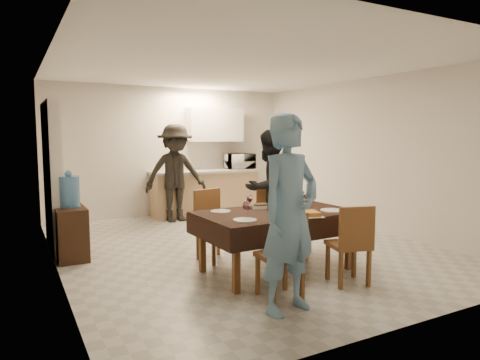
# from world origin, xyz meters

# --- Properties ---
(floor) EXTENTS (5.00, 6.00, 0.02)m
(floor) POSITION_xyz_m (0.00, 0.00, 0.00)
(floor) COLOR #B9B8B3
(floor) RESTS_ON ground
(ceiling) EXTENTS (5.00, 6.00, 0.02)m
(ceiling) POSITION_xyz_m (0.00, 0.00, 2.60)
(ceiling) COLOR white
(ceiling) RESTS_ON wall_back
(wall_back) EXTENTS (5.00, 0.02, 2.60)m
(wall_back) POSITION_xyz_m (0.00, 3.00, 1.30)
(wall_back) COLOR beige
(wall_back) RESTS_ON floor
(wall_front) EXTENTS (5.00, 0.02, 2.60)m
(wall_front) POSITION_xyz_m (0.00, -3.00, 1.30)
(wall_front) COLOR beige
(wall_front) RESTS_ON floor
(wall_left) EXTENTS (0.02, 6.00, 2.60)m
(wall_left) POSITION_xyz_m (-2.50, 0.00, 1.30)
(wall_left) COLOR beige
(wall_left) RESTS_ON floor
(wall_right) EXTENTS (0.02, 6.00, 2.60)m
(wall_right) POSITION_xyz_m (2.50, 0.00, 1.30)
(wall_right) COLOR beige
(wall_right) RESTS_ON floor
(stub_partition) EXTENTS (0.15, 1.40, 2.10)m
(stub_partition) POSITION_xyz_m (-2.42, 1.20, 1.05)
(stub_partition) COLOR silver
(stub_partition) RESTS_ON floor
(kitchen_base_cabinet) EXTENTS (2.20, 0.60, 0.86)m
(kitchen_base_cabinet) POSITION_xyz_m (0.60, 2.68, 0.43)
(kitchen_base_cabinet) COLOR tan
(kitchen_base_cabinet) RESTS_ON floor
(kitchen_worktop) EXTENTS (2.24, 0.64, 0.05)m
(kitchen_worktop) POSITION_xyz_m (0.60, 2.68, 0.89)
(kitchen_worktop) COLOR #AEAEA9
(kitchen_worktop) RESTS_ON kitchen_base_cabinet
(upper_cabinet) EXTENTS (1.20, 0.34, 0.70)m
(upper_cabinet) POSITION_xyz_m (0.90, 2.82, 1.85)
(upper_cabinet) COLOR white
(upper_cabinet) RESTS_ON wall_back
(dining_table) EXTENTS (1.89, 1.15, 0.72)m
(dining_table) POSITION_xyz_m (-0.17, -1.19, 0.69)
(dining_table) COLOR black
(dining_table) RESTS_ON floor
(chair_near_left) EXTENTS (0.42, 0.42, 0.48)m
(chair_near_left) POSITION_xyz_m (-0.62, -2.02, 0.54)
(chair_near_left) COLOR brown
(chair_near_left) RESTS_ON floor
(chair_near_right) EXTENTS (0.49, 0.50, 0.48)m
(chair_near_right) POSITION_xyz_m (0.28, -2.02, 0.54)
(chair_near_right) COLOR brown
(chair_near_right) RESTS_ON floor
(chair_far_left) EXTENTS (0.50, 0.50, 0.50)m
(chair_far_left) POSITION_xyz_m (-0.62, -0.52, 0.56)
(chair_far_left) COLOR brown
(chair_far_left) RESTS_ON floor
(chair_far_right) EXTENTS (0.53, 0.54, 0.50)m
(chair_far_right) POSITION_xyz_m (0.28, -0.52, 0.56)
(chair_far_right) COLOR brown
(chair_far_right) RESTS_ON floor
(console) EXTENTS (0.37, 0.75, 0.69)m
(console) POSITION_xyz_m (-2.28, 0.56, 0.35)
(console) COLOR black
(console) RESTS_ON floor
(water_jug) EXTENTS (0.27, 0.27, 0.41)m
(water_jug) POSITION_xyz_m (-2.28, 0.56, 0.89)
(water_jug) COLOR #4D87C9
(water_jug) RESTS_ON console
(wine_bottle) EXTENTS (0.08, 0.08, 0.33)m
(wine_bottle) POSITION_xyz_m (-0.22, -1.14, 0.89)
(wine_bottle) COLOR black
(wine_bottle) RESTS_ON dining_table
(water_pitcher) EXTENTS (0.13, 0.13, 0.20)m
(water_pitcher) POSITION_xyz_m (0.18, -1.24, 0.82)
(water_pitcher) COLOR white
(water_pitcher) RESTS_ON dining_table
(savoury_tart) EXTENTS (0.49, 0.42, 0.05)m
(savoury_tart) POSITION_xyz_m (-0.07, -1.57, 0.75)
(savoury_tart) COLOR #B58735
(savoury_tart) RESTS_ON dining_table
(salad_bowl) EXTENTS (0.17, 0.17, 0.06)m
(salad_bowl) POSITION_xyz_m (0.13, -1.01, 0.76)
(salad_bowl) COLOR silver
(salad_bowl) RESTS_ON dining_table
(mushroom_dish) EXTENTS (0.21, 0.21, 0.04)m
(mushroom_dish) POSITION_xyz_m (-0.22, -0.91, 0.74)
(mushroom_dish) COLOR silver
(mushroom_dish) RESTS_ON dining_table
(wine_glass_a) EXTENTS (0.09, 0.09, 0.20)m
(wine_glass_a) POSITION_xyz_m (-0.72, -1.44, 0.83)
(wine_glass_a) COLOR white
(wine_glass_a) RESTS_ON dining_table
(wine_glass_b) EXTENTS (0.09, 0.09, 0.19)m
(wine_glass_b) POSITION_xyz_m (0.38, -0.94, 0.82)
(wine_glass_b) COLOR white
(wine_glass_b) RESTS_ON dining_table
(wine_glass_c) EXTENTS (0.08, 0.08, 0.18)m
(wine_glass_c) POSITION_xyz_m (-0.37, -0.89, 0.81)
(wine_glass_c) COLOR white
(wine_glass_c) RESTS_ON dining_table
(plate_near_left) EXTENTS (0.25, 0.25, 0.01)m
(plate_near_left) POSITION_xyz_m (-0.77, -1.49, 0.73)
(plate_near_left) COLOR silver
(plate_near_left) RESTS_ON dining_table
(plate_near_right) EXTENTS (0.29, 0.29, 0.02)m
(plate_near_right) POSITION_xyz_m (0.43, -1.49, 0.73)
(plate_near_right) COLOR silver
(plate_near_right) RESTS_ON dining_table
(plate_far_left) EXTENTS (0.24, 0.24, 0.01)m
(plate_far_left) POSITION_xyz_m (-0.77, -0.89, 0.73)
(plate_far_left) COLOR silver
(plate_far_left) RESTS_ON dining_table
(plate_far_right) EXTENTS (0.24, 0.24, 0.01)m
(plate_far_right) POSITION_xyz_m (0.43, -0.89, 0.73)
(plate_far_right) COLOR silver
(plate_far_right) RESTS_ON dining_table
(microwave) EXTENTS (0.59, 0.40, 0.33)m
(microwave) POSITION_xyz_m (1.42, 2.68, 1.07)
(microwave) COLOR white
(microwave) RESTS_ON kitchen_worktop
(person_near) EXTENTS (0.74, 0.57, 1.83)m
(person_near) POSITION_xyz_m (-0.72, -2.24, 0.92)
(person_near) COLOR #6591B7
(person_near) RESTS_ON floor
(person_far) EXTENTS (0.95, 0.81, 1.71)m
(person_far) POSITION_xyz_m (0.38, -0.14, 0.86)
(person_far) COLOR black
(person_far) RESTS_ON floor
(person_kitchen) EXTENTS (1.19, 0.68, 1.84)m
(person_kitchen) POSITION_xyz_m (-0.20, 2.23, 0.92)
(person_kitchen) COLOR black
(person_kitchen) RESTS_ON floor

